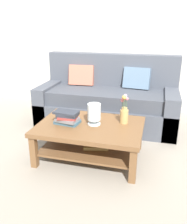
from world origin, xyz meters
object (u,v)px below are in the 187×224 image
at_px(book_stack_main, 67,118).
at_px(coffee_table, 90,134).
at_px(couch, 108,101).
at_px(glass_hurricane_vase, 94,113).
at_px(flower_pitcher, 124,112).

bearing_deg(book_stack_main, coffee_table, 8.82).
bearing_deg(book_stack_main, couch, 78.48).
distance_m(glass_hurricane_vase, flower_pitcher, 0.35).
relative_size(coffee_table, flower_pitcher, 3.45).
distance_m(couch, book_stack_main, 1.18).
distance_m(couch, flower_pitcher, 1.05).
xyz_separation_m(glass_hurricane_vase, flower_pitcher, (0.32, 0.13, -0.01)).
xyz_separation_m(book_stack_main, glass_hurricane_vase, (0.30, 0.06, 0.07)).
bearing_deg(book_stack_main, glass_hurricane_vase, 11.35).
relative_size(glass_hurricane_vase, flower_pitcher, 0.71).
height_order(coffee_table, book_stack_main, book_stack_main).
bearing_deg(couch, book_stack_main, -101.52).
distance_m(couch, glass_hurricane_vase, 1.11).
xyz_separation_m(coffee_table, book_stack_main, (-0.26, -0.04, 0.19)).
bearing_deg(flower_pitcher, book_stack_main, -163.15).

